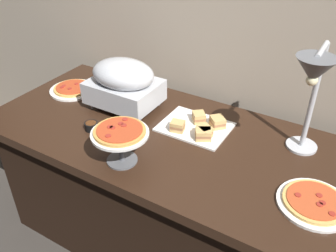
% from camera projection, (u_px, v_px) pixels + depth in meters
% --- Properties ---
extents(ground_plane, '(8.00, 8.00, 0.00)m').
position_uv_depth(ground_plane, '(171.00, 240.00, 2.18)').
color(ground_plane, '#38332D').
extents(back_wall, '(4.40, 0.04, 2.40)m').
position_uv_depth(back_wall, '(221.00, 18.00, 1.88)').
color(back_wall, tan).
rests_on(back_wall, ground_plane).
extents(buffet_table, '(1.90, 0.84, 0.76)m').
position_uv_depth(buffet_table, '(171.00, 193.00, 1.97)').
color(buffet_table, black).
rests_on(buffet_table, ground_plane).
extents(chafing_dish, '(0.36, 0.27, 0.27)m').
position_uv_depth(chafing_dish, '(124.00, 82.00, 1.91)').
color(chafing_dish, '#B7BABF').
rests_on(chafing_dish, buffet_table).
extents(heat_lamp, '(0.15, 0.31, 0.51)m').
position_uv_depth(heat_lamp, '(313.00, 80.00, 1.37)').
color(heat_lamp, '#B7BABF').
rests_on(heat_lamp, buffet_table).
extents(pizza_plate_front, '(0.27, 0.27, 0.03)m').
position_uv_depth(pizza_plate_front, '(73.00, 89.00, 2.15)').
color(pizza_plate_front, white).
rests_on(pizza_plate_front, buffet_table).
extents(pizza_plate_center, '(0.28, 0.28, 0.03)m').
position_uv_depth(pizza_plate_center, '(314.00, 202.00, 1.38)').
color(pizza_plate_center, white).
rests_on(pizza_plate_center, buffet_table).
extents(pizza_plate_raised_stand, '(0.25, 0.25, 0.17)m').
position_uv_depth(pizza_plate_raised_stand, '(120.00, 135.00, 1.53)').
color(pizza_plate_raised_stand, '#595B60').
rests_on(pizza_plate_raised_stand, buffet_table).
extents(sandwich_platter, '(0.34, 0.26, 0.06)m').
position_uv_depth(sandwich_platter, '(198.00, 126.00, 1.80)').
color(sandwich_platter, white).
rests_on(sandwich_platter, buffet_table).
extents(sauce_cup_near, '(0.07, 0.07, 0.04)m').
position_uv_depth(sauce_cup_near, '(91.00, 126.00, 1.80)').
color(sauce_cup_near, black).
rests_on(sauce_cup_near, buffet_table).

